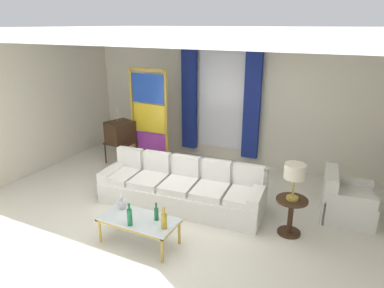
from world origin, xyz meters
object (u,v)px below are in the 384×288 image
at_px(table_lamp_brass, 295,173).
at_px(peacock_figurine, 154,163).
at_px(couch_white_long, 183,188).
at_px(bottle_blue_decanter, 130,216).
at_px(armchair_white, 345,202).
at_px(bottle_amber_squat, 164,220).
at_px(bottle_ruby_flask, 122,204).
at_px(round_side_table, 291,213).
at_px(bottle_crystal_tall, 156,213).
at_px(stained_glass_divider, 149,120).
at_px(coffee_table, 139,221).
at_px(vintage_tv, 120,133).

bearing_deg(table_lamp_brass, peacock_figurine, 160.83).
distance_m(couch_white_long, peacock_figurine, 1.59).
distance_m(bottle_blue_decanter, armchair_white, 3.56).
xyz_separation_m(bottle_amber_squat, bottle_ruby_flask, (-0.87, 0.19, -0.05)).
bearing_deg(armchair_white, round_side_table, -128.23).
xyz_separation_m(couch_white_long, peacock_figurine, (-1.24, 0.99, -0.09)).
distance_m(bottle_blue_decanter, bottle_crystal_tall, 0.39).
relative_size(couch_white_long, stained_glass_divider, 1.36).
relative_size(couch_white_long, bottle_crystal_tall, 10.59).
bearing_deg(bottle_crystal_tall, couch_white_long, 100.98).
distance_m(coffee_table, vintage_tv, 3.36).
bearing_deg(coffee_table, bottle_blue_decanter, -93.09).
bearing_deg(bottle_crystal_tall, bottle_blue_decanter, -133.37).
relative_size(coffee_table, bottle_blue_decanter, 3.37).
xyz_separation_m(bottle_amber_squat, round_side_table, (1.48, 1.30, -0.19)).
relative_size(vintage_tv, table_lamp_brass, 2.36).
xyz_separation_m(coffee_table, stained_glass_divider, (-1.56, 2.73, 0.69)).
height_order(vintage_tv, armchair_white, vintage_tv).
xyz_separation_m(coffee_table, peacock_figurine, (-1.23, 2.35, -0.15)).
xyz_separation_m(coffee_table, bottle_ruby_flask, (-0.40, 0.14, 0.12)).
bearing_deg(table_lamp_brass, coffee_table, -147.29).
height_order(armchair_white, round_side_table, armchair_white).
bearing_deg(couch_white_long, vintage_tv, 153.06).
bearing_deg(vintage_tv, bottle_ruby_flask, -52.37).
bearing_deg(round_side_table, coffee_table, -147.29).
bearing_deg(couch_white_long, table_lamp_brass, -3.36).
bearing_deg(armchair_white, table_lamp_brass, -128.23).
bearing_deg(peacock_figurine, stained_glass_divider, 131.12).
xyz_separation_m(couch_white_long, coffee_table, (-0.01, -1.36, 0.06)).
height_order(bottle_amber_squat, vintage_tv, vintage_tv).
bearing_deg(bottle_amber_squat, table_lamp_brass, 41.37).
bearing_deg(bottle_ruby_flask, coffee_table, -18.98).
bearing_deg(round_side_table, peacock_figurine, 160.83).
relative_size(bottle_blue_decanter, vintage_tv, 0.26).
xyz_separation_m(vintage_tv, armchair_white, (4.87, -0.34, -0.44)).
bearing_deg(vintage_tv, peacock_figurine, -8.08).
distance_m(vintage_tv, stained_glass_divider, 0.77).
height_order(bottle_crystal_tall, peacock_figurine, bottle_crystal_tall).
distance_m(peacock_figurine, round_side_table, 3.37).
distance_m(couch_white_long, bottle_blue_decanter, 1.58).
relative_size(couch_white_long, coffee_table, 2.57).
bearing_deg(armchair_white, stained_glass_divider, 172.16).
distance_m(bottle_blue_decanter, bottle_ruby_flask, 0.52).
bearing_deg(bottle_crystal_tall, round_side_table, 34.54).
distance_m(bottle_amber_squat, table_lamp_brass, 2.03).
distance_m(bottle_crystal_tall, armchair_white, 3.18).
bearing_deg(bottle_crystal_tall, peacock_figurine, 123.24).
height_order(bottle_ruby_flask, peacock_figurine, bottle_ruby_flask).
bearing_deg(vintage_tv, bottle_crystal_tall, -44.24).
distance_m(couch_white_long, bottle_crystal_tall, 1.32).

